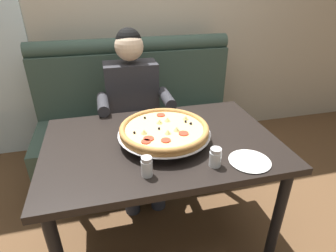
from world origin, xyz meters
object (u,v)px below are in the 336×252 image
at_px(plate_near_left, 250,160).
at_px(shaker_pepper_flakes, 147,168).
at_px(pizza, 164,130).
at_px(dining_table, 162,154).
at_px(diner_main, 134,106).
at_px(patio_chair, 7,88).
at_px(booth_bench, 140,125).
at_px(shaker_oregano, 215,158).

bearing_deg(plate_near_left, shaker_pepper_flakes, 177.96).
bearing_deg(pizza, shaker_pepper_flakes, -117.98).
height_order(dining_table, diner_main, diner_main).
xyz_separation_m(shaker_pepper_flakes, patio_chair, (-1.18, 2.19, -0.28)).
bearing_deg(diner_main, booth_bench, 74.59).
bearing_deg(shaker_oregano, dining_table, 124.37).
bearing_deg(shaker_oregano, plate_near_left, -4.46).
xyz_separation_m(booth_bench, shaker_oregano, (0.20, -1.20, 0.40)).
distance_m(shaker_oregano, plate_near_left, 0.19).
bearing_deg(patio_chair, pizza, -55.20).
xyz_separation_m(shaker_oregano, patio_chair, (-1.51, 2.19, -0.28)).
xyz_separation_m(dining_table, shaker_oregano, (0.20, -0.29, 0.13)).
height_order(dining_table, pizza, pizza).
height_order(dining_table, plate_near_left, plate_near_left).
bearing_deg(dining_table, diner_main, 96.59).
relative_size(booth_bench, patio_chair, 2.06).
height_order(shaker_oregano, patio_chair, patio_chair).
bearing_deg(pizza, dining_table, 148.72).
relative_size(diner_main, pizza, 2.47).
bearing_deg(dining_table, booth_bench, 90.00).
bearing_deg(plate_near_left, diner_main, 115.81).
relative_size(dining_table, plate_near_left, 6.23).
bearing_deg(shaker_pepper_flakes, shaker_oregano, -0.72).
bearing_deg(shaker_pepper_flakes, dining_table, 64.70).
bearing_deg(plate_near_left, pizza, 141.02).
bearing_deg(diner_main, patio_chair, 134.44).
xyz_separation_m(dining_table, diner_main, (-0.07, 0.64, 0.04)).
xyz_separation_m(diner_main, patio_chair, (-1.24, 1.27, -0.19)).
xyz_separation_m(diner_main, shaker_oregano, (0.27, -0.93, 0.09)).
distance_m(shaker_pepper_flakes, plate_near_left, 0.52).
height_order(dining_table, shaker_pepper_flakes, shaker_pepper_flakes).
xyz_separation_m(dining_table, plate_near_left, (0.38, -0.31, 0.10)).
distance_m(pizza, shaker_pepper_flakes, 0.32).
distance_m(diner_main, shaker_oregano, 0.97).
bearing_deg(shaker_oregano, patio_chair, 124.61).
distance_m(diner_main, pizza, 0.66).
xyz_separation_m(booth_bench, patio_chair, (-1.31, 1.00, 0.13)).
bearing_deg(booth_bench, diner_main, -105.41).
xyz_separation_m(booth_bench, shaker_pepper_flakes, (-0.14, -1.19, 0.40)).
relative_size(dining_table, patio_chair, 1.53).
bearing_deg(booth_bench, dining_table, -90.00).
height_order(dining_table, patio_chair, patio_chair).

